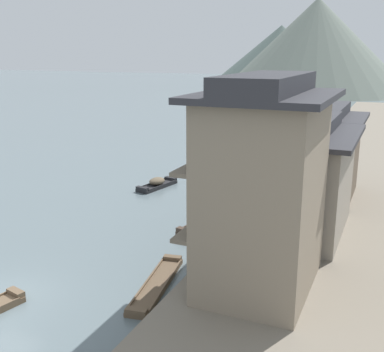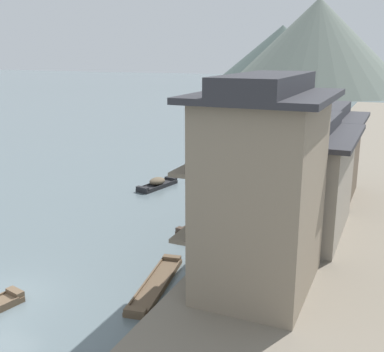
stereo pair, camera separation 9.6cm
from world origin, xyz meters
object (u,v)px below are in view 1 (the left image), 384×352
(boat_moored_third, at_px, (200,227))
(house_waterfront_second, at_px, (302,177))
(boat_moored_nearest, at_px, (286,136))
(boat_upstream_distant, at_px, (157,184))
(boat_midriver_drifting, at_px, (156,285))
(boat_midriver_upstream, at_px, (253,121))
(house_waterfront_tall, at_px, (322,151))
(house_waterfront_nearest, at_px, (263,187))
(boat_moored_far, at_px, (243,204))
(boat_moored_second, at_px, (242,128))

(boat_moored_third, xyz_separation_m, house_waterfront_second, (5.73, 0.63, 3.56))
(boat_moored_nearest, distance_m, boat_upstream_distant, 25.97)
(boat_midriver_drifting, height_order, boat_midriver_upstream, boat_midriver_upstream)
(house_waterfront_second, relative_size, house_waterfront_tall, 1.32)
(boat_midriver_drifting, height_order, house_waterfront_second, house_waterfront_second)
(boat_midriver_upstream, bearing_deg, boat_midriver_drifting, -78.18)
(house_waterfront_nearest, relative_size, house_waterfront_second, 1.06)
(house_waterfront_nearest, relative_size, house_waterfront_tall, 1.39)
(boat_moored_nearest, relative_size, boat_upstream_distant, 1.07)
(boat_moored_far, height_order, house_waterfront_tall, house_waterfront_tall)
(boat_moored_third, relative_size, boat_midriver_drifting, 0.65)
(boat_midriver_upstream, xyz_separation_m, house_waterfront_nearest, (15.12, -49.85, 4.79))
(boat_moored_far, bearing_deg, boat_midriver_drifting, -90.31)
(boat_midriver_drifting, distance_m, house_waterfront_second, 9.96)
(boat_moored_nearest, height_order, house_waterfront_nearest, house_waterfront_nearest)
(boat_moored_far, xyz_separation_m, house_waterfront_nearest, (4.46, -11.69, 4.87))
(boat_moored_far, height_order, house_waterfront_nearest, house_waterfront_nearest)
(boat_moored_far, xyz_separation_m, boat_midriver_upstream, (-10.66, 38.16, 0.07))
(boat_moored_nearest, distance_m, boat_moored_far, 27.58)
(house_waterfront_tall, bearing_deg, boat_moored_nearest, 107.70)
(boat_moored_third, relative_size, house_waterfront_second, 0.44)
(boat_midriver_upstream, bearing_deg, boat_moored_third, -77.47)
(boat_moored_nearest, distance_m, boat_moored_third, 32.60)
(boat_moored_second, height_order, house_waterfront_tall, house_waterfront_tall)
(boat_moored_second, xyz_separation_m, boat_midriver_drifting, (10.44, -44.75, -0.00))
(boat_moored_second, height_order, house_waterfront_nearest, house_waterfront_nearest)
(boat_upstream_distant, relative_size, house_waterfront_nearest, 0.46)
(boat_midriver_upstream, distance_m, boat_upstream_distant, 36.50)
(boat_moored_nearest, xyz_separation_m, house_waterfront_tall, (7.85, -24.60, 3.51))
(boat_midriver_upstream, height_order, boat_upstream_distant, boat_upstream_distant)
(house_waterfront_tall, bearing_deg, boat_upstream_distant, -175.31)
(boat_midriver_drifting, xyz_separation_m, boat_upstream_distant, (-7.53, 14.26, 0.17))
(house_waterfront_tall, bearing_deg, boat_moored_second, 117.14)
(boat_moored_far, height_order, boat_midriver_upstream, boat_midriver_upstream)
(house_waterfront_second, bearing_deg, boat_midriver_upstream, 109.80)
(boat_upstream_distant, bearing_deg, house_waterfront_tall, 4.69)
(boat_moored_second, height_order, boat_upstream_distant, boat_upstream_distant)
(boat_midriver_upstream, bearing_deg, house_waterfront_tall, -66.65)
(boat_midriver_upstream, bearing_deg, house_waterfront_nearest, -73.13)
(boat_moored_third, xyz_separation_m, boat_moored_far, (1.04, 5.14, 0.00))
(boat_moored_nearest, height_order, boat_moored_far, boat_moored_nearest)
(boat_upstream_distant, distance_m, house_waterfront_second, 14.23)
(boat_moored_far, distance_m, house_waterfront_nearest, 13.42)
(boat_moored_second, xyz_separation_m, house_waterfront_nearest, (14.97, -43.97, 4.93))
(boat_moored_nearest, height_order, boat_moored_second, boat_moored_nearest)
(house_waterfront_nearest, bearing_deg, boat_midriver_drifting, -170.23)
(boat_moored_second, distance_m, boat_moored_third, 38.60)
(boat_moored_second, bearing_deg, boat_moored_nearest, -33.94)
(boat_moored_nearest, relative_size, boat_midriver_drifting, 0.77)
(boat_moored_nearest, bearing_deg, boat_midriver_upstream, 124.56)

